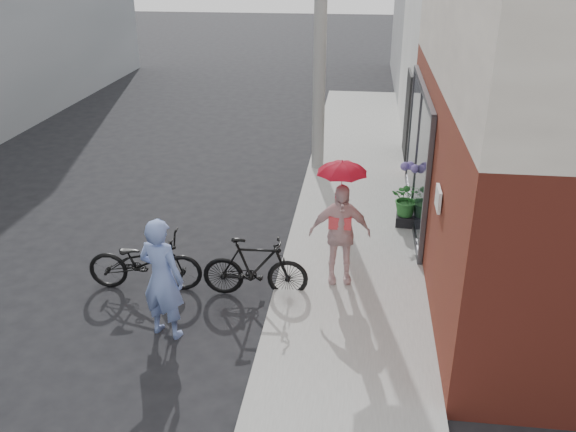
% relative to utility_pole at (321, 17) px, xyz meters
% --- Properties ---
extents(ground, '(80.00, 80.00, 0.00)m').
position_rel_utility_pole_xyz_m(ground, '(-1.10, -6.00, -3.50)').
color(ground, black).
rests_on(ground, ground).
extents(sidewalk, '(2.20, 24.00, 0.12)m').
position_rel_utility_pole_xyz_m(sidewalk, '(1.00, -4.00, -3.44)').
color(sidewalk, gray).
rests_on(sidewalk, ground).
extents(curb, '(0.12, 24.00, 0.12)m').
position_rel_utility_pole_xyz_m(curb, '(-0.16, -4.00, -3.44)').
color(curb, '#9E9E99').
rests_on(curb, ground).
extents(utility_pole, '(0.28, 0.28, 7.00)m').
position_rel_utility_pole_xyz_m(utility_pole, '(0.00, 0.00, 0.00)').
color(utility_pole, '#9E9E99').
rests_on(utility_pole, ground).
extents(officer, '(0.73, 0.58, 1.75)m').
position_rel_utility_pole_xyz_m(officer, '(-1.55, -6.76, -2.62)').
color(officer, '#6F86C6').
rests_on(officer, ground).
extents(bike_left, '(1.81, 0.74, 0.93)m').
position_rel_utility_pole_xyz_m(bike_left, '(-2.23, -5.61, -3.03)').
color(bike_left, black).
rests_on(bike_left, ground).
extents(bike_right, '(1.63, 0.52, 0.97)m').
position_rel_utility_pole_xyz_m(bike_right, '(-0.50, -5.61, -3.02)').
color(bike_right, black).
rests_on(bike_right, ground).
extents(kimono_woman, '(0.98, 0.50, 1.60)m').
position_rel_utility_pole_xyz_m(kimono_woman, '(0.74, -5.19, -2.58)').
color(kimono_woman, beige).
rests_on(kimono_woman, sidewalk).
extents(parasol, '(0.72, 0.72, 0.63)m').
position_rel_utility_pole_xyz_m(parasol, '(0.74, -5.19, -1.46)').
color(parasol, red).
rests_on(parasol, kimono_woman).
extents(planter, '(0.40, 0.40, 0.19)m').
position_rel_utility_pole_xyz_m(planter, '(1.90, -3.00, -3.28)').
color(planter, black).
rests_on(planter, sidewalk).
extents(potted_plant, '(0.60, 0.52, 0.67)m').
position_rel_utility_pole_xyz_m(potted_plant, '(1.90, -3.00, -2.85)').
color(potted_plant, '#2B6C2C').
rests_on(potted_plant, planter).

